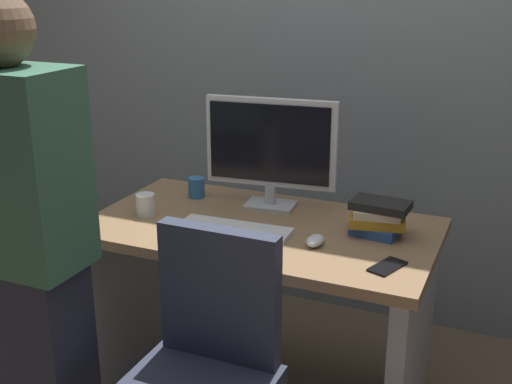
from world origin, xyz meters
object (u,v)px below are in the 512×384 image
monitor (271,147)px  book_stack (378,217)px  desk (261,281)px  cup_by_monitor (196,187)px  person_at_desk (23,265)px  keyboard (235,229)px  cup_near_keyboard (146,205)px  mouse (315,241)px  cell_phone (387,266)px

monitor → book_stack: 0.53m
desk → book_stack: (0.43, 0.08, 0.31)m
desk → cup_by_monitor: size_ratio=15.45×
person_at_desk → keyboard: (0.37, 0.70, -0.08)m
desk → keyboard: (-0.07, -0.10, 0.25)m
person_at_desk → cup_near_keyboard: 0.72m
desk → person_at_desk: (-0.44, -0.80, 0.33)m
cup_by_monitor → monitor: bearing=1.0°
monitor → cup_by_monitor: monitor is taller
desk → mouse: mouse is taller
monitor → mouse: 0.49m
monitor → cell_phone: 0.74m
cup_near_keyboard → monitor: bearing=34.0°
monitor → keyboard: size_ratio=1.26×
monitor → cell_phone: monitor is taller
monitor → keyboard: 0.39m
person_at_desk → mouse: 0.98m
keyboard → book_stack: 0.53m
monitor → cup_near_keyboard: 0.55m
person_at_desk → cup_by_monitor: person_at_desk is taller
desk → cup_near_keyboard: (-0.47, -0.09, 0.28)m
monitor → keyboard: monitor is taller
desk → cup_by_monitor: 0.52m
desk → cell_phone: 0.61m
person_at_desk → mouse: person_at_desk is taller
cup_by_monitor → book_stack: (0.82, -0.11, 0.03)m
desk → person_at_desk: bearing=-118.6°
book_stack → monitor: bearing=166.2°
book_stack → cell_phone: 0.29m
keyboard → mouse: size_ratio=4.30×
keyboard → cell_phone: size_ratio=2.99×
cup_near_keyboard → cell_phone: cup_near_keyboard is taller
cell_phone → monitor: bearing=166.4°
monitor → book_stack: size_ratio=2.35×
cup_by_monitor → mouse: bearing=-24.8°
person_at_desk → cup_near_keyboard: person_at_desk is taller
desk → book_stack: bearing=10.7°
person_at_desk → cup_by_monitor: 1.00m
person_at_desk → mouse: bearing=45.3°
cup_near_keyboard → keyboard: bearing=-1.9°
keyboard → cell_phone: keyboard is taller
book_stack → desk: bearing=-169.3°
book_stack → mouse: bearing=-134.2°
monitor → cell_phone: (0.58, -0.38, -0.25)m
mouse → cup_near_keyboard: 0.72m
keyboard → cup_by_monitor: cup_by_monitor is taller
desk → cup_by_monitor: (-0.39, 0.19, 0.28)m
mouse → keyboard: bearing=179.4°
desk → book_stack: 0.54m
cup_near_keyboard → book_stack: book_stack is taller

